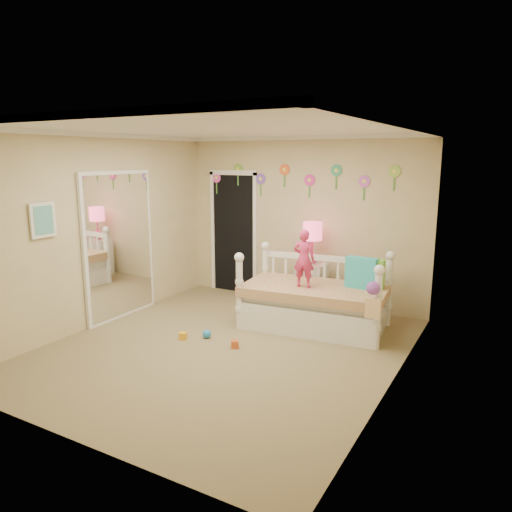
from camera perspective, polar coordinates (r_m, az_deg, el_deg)
The scene contains 18 objects.
floor at distance 5.99m, azimuth -3.70°, elevation -10.83°, with size 4.00×4.50×0.01m, color #7F684C.
ceiling at distance 5.54m, azimuth -4.06°, elevation 14.87°, with size 4.00×4.50×0.01m, color white.
back_wall at distance 7.58m, azimuth 5.43°, elevation 4.13°, with size 4.00×0.01×2.60m, color tan.
left_wall at distance 6.90m, azimuth -17.97°, elevation 2.87°, with size 0.01×4.50×2.60m, color tan.
right_wall at distance 4.85m, azimuth 16.39°, elevation -0.57°, with size 0.01×4.50×2.60m, color tan.
crown_molding at distance 5.54m, azimuth -4.06°, elevation 14.56°, with size 4.00×4.50×0.06m, color white, non-canonical shape.
daybed at distance 6.57m, azimuth 6.96°, elevation -4.00°, with size 1.93×1.04×1.05m, color white, non-canonical shape.
pillow_turquoise at distance 6.49m, azimuth 12.37°, elevation -1.96°, with size 0.41×0.14×0.41m, color teal.
pillow_lime at distance 6.54m, azimuth 13.13°, elevation -2.00°, with size 0.41×0.15×0.39m, color #71CA3D.
child at distance 6.38m, azimuth 5.68°, elevation -0.30°, with size 0.28×0.19×0.78m, color #D83167.
nightstand at distance 7.38m, azimuth 6.56°, elevation -3.60°, with size 0.42×0.32×0.71m, color white.
table_lamp at distance 7.22m, azimuth 6.70°, elevation 2.33°, with size 0.29×0.29×0.63m.
closet_doorway at distance 8.19m, azimuth -2.69°, elevation 2.86°, with size 0.90×0.04×2.07m, color black.
flower_decals at distance 7.55m, azimuth 4.85°, elevation 8.99°, with size 3.40×0.02×0.50m, color #B2668C, non-canonical shape.
mirror_closet at distance 7.12m, azimuth -15.87°, elevation 1.21°, with size 0.07×1.30×2.10m, color white.
wall_picture at distance 6.28m, azimuth -23.92°, elevation 3.91°, with size 0.05×0.34×0.42m, color white.
hanging_bag at distance 5.80m, azimuth 13.57°, elevation -5.21°, with size 0.20×0.16×0.36m, color beige, non-canonical shape.
toy_scatter at distance 6.27m, azimuth -4.34°, elevation -9.23°, with size 0.80×1.30×0.11m, color #996666, non-canonical shape.
Camera 1 is at (3.02, -4.64, 2.29)m, focal length 33.80 mm.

